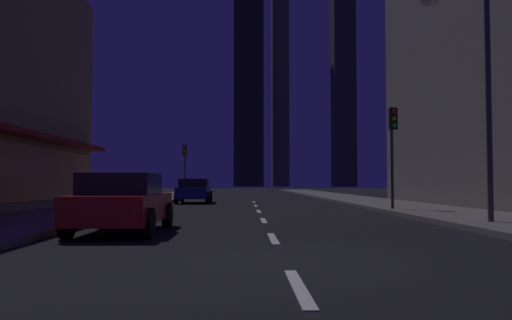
{
  "coord_description": "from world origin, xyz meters",
  "views": [
    {
      "loc": [
        -0.65,
        -8.0,
        1.23
      ],
      "look_at": [
        0.0,
        18.39,
        2.39
      ],
      "focal_mm": 35.8,
      "sensor_mm": 36.0,
      "label": 1
    }
  ],
  "objects_px": {
    "car_parked_far": "(194,191)",
    "traffic_light_near_right": "(393,135)",
    "car_parked_near": "(122,203)",
    "fire_hydrant_far_left": "(141,198)",
    "street_lamp_right": "(459,46)",
    "traffic_light_far_left": "(185,159)"
  },
  "relations": [
    {
      "from": "car_parked_far",
      "to": "traffic_light_near_right",
      "type": "bearing_deg",
      "value": -47.05
    },
    {
      "from": "car_parked_far",
      "to": "traffic_light_far_left",
      "type": "relative_size",
      "value": 1.01
    },
    {
      "from": "traffic_light_far_left",
      "to": "street_lamp_right",
      "type": "distance_m",
      "value": 30.24
    },
    {
      "from": "traffic_light_near_right",
      "to": "car_parked_far",
      "type": "bearing_deg",
      "value": 132.95
    },
    {
      "from": "car_parked_far",
      "to": "traffic_light_far_left",
      "type": "xyz_separation_m",
      "value": [
        -1.9,
        11.59,
        2.45
      ]
    },
    {
      "from": "traffic_light_far_left",
      "to": "street_lamp_right",
      "type": "bearing_deg",
      "value": -68.87
    },
    {
      "from": "fire_hydrant_far_left",
      "to": "traffic_light_far_left",
      "type": "xyz_separation_m",
      "value": [
        0.4,
        15.84,
        2.74
      ]
    },
    {
      "from": "fire_hydrant_far_left",
      "to": "street_lamp_right",
      "type": "height_order",
      "value": "street_lamp_right"
    },
    {
      "from": "fire_hydrant_far_left",
      "to": "traffic_light_near_right",
      "type": "relative_size",
      "value": 0.16
    },
    {
      "from": "car_parked_far",
      "to": "fire_hydrant_far_left",
      "type": "distance_m",
      "value": 4.84
    },
    {
      "from": "car_parked_near",
      "to": "street_lamp_right",
      "type": "height_order",
      "value": "street_lamp_right"
    },
    {
      "from": "car_parked_near",
      "to": "traffic_light_near_right",
      "type": "distance_m",
      "value": 12.53
    },
    {
      "from": "traffic_light_near_right",
      "to": "traffic_light_far_left",
      "type": "xyz_separation_m",
      "value": [
        -11.0,
        21.36,
        0.0
      ]
    },
    {
      "from": "fire_hydrant_far_left",
      "to": "street_lamp_right",
      "type": "xyz_separation_m",
      "value": [
        11.28,
        -12.32,
        4.61
      ]
    },
    {
      "from": "car_parked_near",
      "to": "street_lamp_right",
      "type": "bearing_deg",
      "value": 9.23
    },
    {
      "from": "car_parked_far",
      "to": "fire_hydrant_far_left",
      "type": "relative_size",
      "value": 6.48
    },
    {
      "from": "fire_hydrant_far_left",
      "to": "traffic_light_far_left",
      "type": "distance_m",
      "value": 16.08
    },
    {
      "from": "fire_hydrant_far_left",
      "to": "traffic_light_near_right",
      "type": "xyz_separation_m",
      "value": [
        11.4,
        -5.53,
        2.74
      ]
    },
    {
      "from": "traffic_light_near_right",
      "to": "traffic_light_far_left",
      "type": "relative_size",
      "value": 1.0
    },
    {
      "from": "traffic_light_near_right",
      "to": "street_lamp_right",
      "type": "distance_m",
      "value": 7.05
    },
    {
      "from": "traffic_light_near_right",
      "to": "street_lamp_right",
      "type": "bearing_deg",
      "value": -91.01
    },
    {
      "from": "car_parked_far",
      "to": "fire_hydrant_far_left",
      "type": "height_order",
      "value": "car_parked_far"
    }
  ]
}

